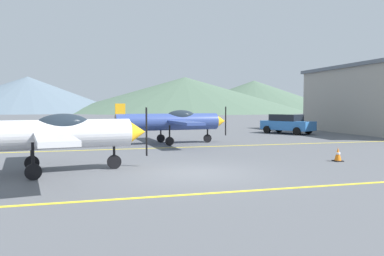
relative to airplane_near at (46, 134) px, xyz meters
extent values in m
plane|color=#54565B|center=(5.09, -1.16, -1.39)|extent=(400.00, 400.00, 0.00)
cube|color=yellow|center=(5.09, -4.27, -1.39)|extent=(80.00, 0.16, 0.01)
cube|color=yellow|center=(5.09, 6.62, -1.39)|extent=(80.00, 0.16, 0.01)
cylinder|color=silver|center=(-0.27, -0.04, -0.04)|extent=(6.43, 2.03, 1.03)
cone|color=#F2A519|center=(3.18, 0.52, -0.04)|extent=(0.79, 0.97, 0.87)
cube|color=black|center=(3.55, 0.58, -0.04)|extent=(0.05, 0.12, 1.87)
ellipsoid|color=#1E2833|center=(0.56, 0.09, 0.27)|extent=(1.98, 1.13, 0.84)
cube|color=silver|center=(0.10, 0.02, 0.01)|extent=(2.33, 8.28, 0.15)
cylinder|color=black|center=(2.31, 0.37, -0.66)|extent=(0.09, 0.09, 0.94)
cylinder|color=black|center=(2.31, 0.37, -1.13)|extent=(0.53, 0.19, 0.52)
cylinder|color=black|center=(-0.29, -1.09, -0.66)|extent=(0.09, 0.09, 0.94)
cylinder|color=black|center=(-0.29, -1.09, -1.13)|extent=(0.53, 0.19, 0.52)
cylinder|color=black|center=(-0.62, 0.94, -0.66)|extent=(0.09, 0.09, 0.94)
cylinder|color=black|center=(-0.62, 0.94, -1.13)|extent=(0.53, 0.19, 0.52)
cylinder|color=#33478C|center=(6.04, 8.73, -0.04)|extent=(6.41, 1.48, 1.03)
cone|color=#F2A519|center=(9.53, 8.98, -0.04)|extent=(0.71, 0.92, 0.87)
cube|color=black|center=(9.91, 9.00, -0.04)|extent=(0.05, 0.11, 1.87)
ellipsoid|color=#1E2833|center=(6.88, 8.79, 0.27)|extent=(1.92, 0.97, 0.84)
cube|color=#33478C|center=(6.41, 8.75, 0.01)|extent=(1.62, 8.27, 0.15)
cube|color=#33478C|center=(3.15, 8.52, 0.01)|extent=(0.83, 2.47, 0.09)
cube|color=#F2A519|center=(3.15, 8.52, 0.52)|extent=(0.59, 0.15, 1.12)
cylinder|color=black|center=(8.65, 8.91, -0.66)|extent=(0.09, 0.09, 0.94)
cylinder|color=black|center=(8.65, 8.91, -1.13)|extent=(0.53, 0.15, 0.52)
cylinder|color=black|center=(5.93, 7.69, -0.66)|extent=(0.09, 0.09, 0.94)
cylinder|color=black|center=(5.93, 7.69, -1.13)|extent=(0.53, 0.15, 0.52)
cylinder|color=black|center=(5.78, 9.74, -0.66)|extent=(0.09, 0.09, 0.94)
cylinder|color=black|center=(5.78, 9.74, -1.13)|extent=(0.53, 0.15, 0.52)
cube|color=#3372BF|center=(17.36, 14.26, -0.70)|extent=(3.64, 4.64, 0.75)
cube|color=black|center=(17.29, 14.40, -0.05)|extent=(2.54, 2.87, 0.55)
cylinder|color=black|center=(17.25, 12.59, -1.07)|extent=(0.50, 0.67, 0.64)
cylinder|color=black|center=(18.83, 13.45, -1.07)|extent=(0.50, 0.67, 0.64)
cylinder|color=black|center=(15.89, 15.08, -1.07)|extent=(0.50, 0.67, 0.64)
cylinder|color=black|center=(17.47, 15.94, -1.07)|extent=(0.50, 0.67, 0.64)
cube|color=black|center=(11.56, -0.18, -1.37)|extent=(0.36, 0.36, 0.04)
cone|color=orange|center=(11.56, -0.18, -1.08)|extent=(0.29, 0.29, 0.55)
cylinder|color=white|center=(11.56, -0.18, -1.05)|extent=(0.20, 0.20, 0.08)
cone|color=slate|center=(-18.89, 122.13, 4.62)|extent=(64.06, 64.06, 12.02)
cone|color=#4C6651|center=(33.75, 114.90, 4.77)|extent=(85.19, 85.19, 12.33)
cone|color=#4C6651|center=(73.27, 143.36, 5.41)|extent=(77.08, 77.08, 13.60)
camera|label=1|loc=(1.50, -13.69, 0.97)|focal=34.91mm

